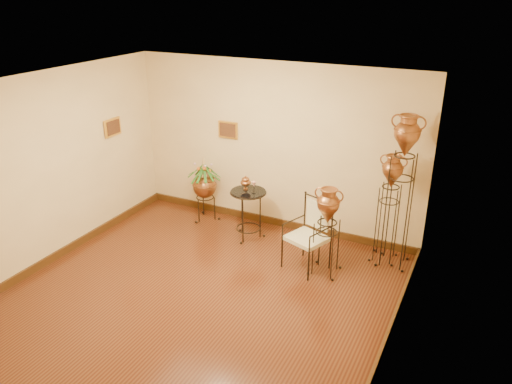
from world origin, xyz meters
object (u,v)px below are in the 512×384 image
at_px(amphora_mid, 388,208).
at_px(planter_urn, 205,184).
at_px(amphora_tall, 400,191).
at_px(side_table, 248,213).
at_px(armchair, 307,236).

height_order(amphora_mid, planter_urn, amphora_mid).
bearing_deg(planter_urn, amphora_tall, -1.28).
relative_size(amphora_tall, planter_urn, 1.91).
bearing_deg(planter_urn, side_table, -16.32).
xyz_separation_m(amphora_mid, side_table, (-2.16, -0.29, -0.42)).
relative_size(amphora_tall, amphora_mid, 1.37).
xyz_separation_m(amphora_tall, armchair, (-1.12, -0.70, -0.64)).
xyz_separation_m(amphora_tall, side_table, (-2.31, -0.22, -0.74)).
xyz_separation_m(armchair, side_table, (-1.19, 0.48, -0.10)).
bearing_deg(armchair, amphora_mid, 59.05).
bearing_deg(amphora_mid, armchair, -141.47).
height_order(planter_urn, side_table, planter_urn).
relative_size(armchair, side_table, 1.01).
distance_m(amphora_tall, side_table, 2.44).
distance_m(amphora_tall, armchair, 1.47).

